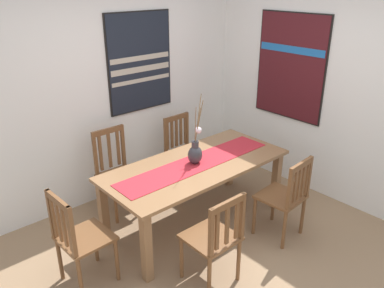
{
  "coord_description": "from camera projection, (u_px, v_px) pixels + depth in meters",
  "views": [
    {
      "loc": [
        -2.27,
        -2.09,
        2.52
      ],
      "look_at": [
        0.24,
        0.74,
        0.9
      ],
      "focal_mm": 36.32,
      "sensor_mm": 36.0,
      "label": 1
    }
  ],
  "objects": [
    {
      "name": "wall_side",
      "position": [
        341.0,
        89.0,
        4.42
      ],
      "size": [
        0.12,
        6.4,
        2.7
      ],
      "primitive_type": "cube",
      "color": "silver",
      "rests_on": "ground_plane"
    },
    {
      "name": "wall_back",
      "position": [
        114.0,
        86.0,
        4.56
      ],
      "size": [
        6.4,
        0.12,
        2.7
      ],
      "primitive_type": "cube",
      "color": "silver",
      "rests_on": "ground_plane"
    },
    {
      "name": "chair_2",
      "position": [
        215.0,
        238.0,
        3.32
      ],
      "size": [
        0.42,
        0.42,
        0.91
      ],
      "color": "brown",
      "rests_on": "ground_plane"
    },
    {
      "name": "dining_table",
      "position": [
        196.0,
        172.0,
        4.09
      ],
      "size": [
        2.0,
        0.9,
        0.74
      ],
      "color": "#8E6642",
      "rests_on": "ground_plane"
    },
    {
      "name": "chair_3",
      "position": [
        286.0,
        196.0,
        3.93
      ],
      "size": [
        0.45,
        0.45,
        0.91
      ],
      "color": "brown",
      "rests_on": "ground_plane"
    },
    {
      "name": "chair_4",
      "position": [
        117.0,
        171.0,
        4.42
      ],
      "size": [
        0.42,
        0.42,
        0.98
      ],
      "color": "brown",
      "rests_on": "ground_plane"
    },
    {
      "name": "table_runner",
      "position": [
        196.0,
        163.0,
        4.05
      ],
      "size": [
        1.84,
        0.36,
        0.01
      ],
      "primitive_type": "cube",
      "color": "#B7232D",
      "rests_on": "dining_table"
    },
    {
      "name": "centerpiece_vase",
      "position": [
        195.0,
        152.0,
        4.01
      ],
      "size": [
        0.3,
        0.25,
        0.69
      ],
      "color": "#333338",
      "rests_on": "dining_table"
    },
    {
      "name": "chair_0",
      "position": [
        183.0,
        149.0,
        4.99
      ],
      "size": [
        0.43,
        0.43,
        0.92
      ],
      "color": "brown",
      "rests_on": "ground_plane"
    },
    {
      "name": "painting_on_back_wall",
      "position": [
        140.0,
        62.0,
        4.63
      ],
      "size": [
        0.89,
        0.05,
        1.17
      ],
      "color": "black"
    },
    {
      "name": "painting_on_side_wall",
      "position": [
        291.0,
        67.0,
        4.77
      ],
      "size": [
        0.05,
        0.97,
        1.29
      ],
      "color": "black"
    },
    {
      "name": "chair_1",
      "position": [
        79.0,
        237.0,
        3.3
      ],
      "size": [
        0.44,
        0.44,
        0.93
      ],
      "color": "brown",
      "rests_on": "ground_plane"
    },
    {
      "name": "ground_plane",
      "position": [
        224.0,
        258.0,
        3.82
      ],
      "size": [
        6.4,
        6.4,
        0.03
      ],
      "primitive_type": "cube",
      "color": "#8E7051"
    }
  ]
}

